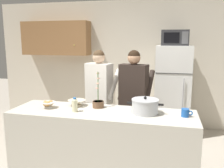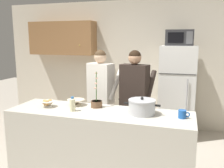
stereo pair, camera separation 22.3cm
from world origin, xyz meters
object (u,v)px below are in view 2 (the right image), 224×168
(microwave, at_px, (180,38))
(person_by_sink, at_px, (134,91))
(cooking_pot, at_px, (142,107))
(empty_bowl, at_px, (76,102))
(bread_bowl, at_px, (47,103))
(bottle_near_edge, at_px, (72,104))
(person_near_pot, at_px, (101,89))
(refrigerator, at_px, (177,92))
(coffee_mug, at_px, (182,114))
(potted_orchid, at_px, (96,102))

(microwave, height_order, person_by_sink, microwave)
(cooking_pot, bearing_deg, empty_bowl, 171.79)
(microwave, bearing_deg, empty_bowl, -127.57)
(bread_bowl, height_order, bottle_near_edge, bottle_near_edge)
(microwave, xyz_separation_m, empty_bowl, (-1.27, -1.65, -0.87))
(cooking_pot, relative_size, bottle_near_edge, 2.40)
(person_near_pot, bearing_deg, bread_bowl, -116.66)
(refrigerator, distance_m, cooking_pot, 1.85)
(microwave, bearing_deg, person_near_pot, -140.00)
(coffee_mug, relative_size, bread_bowl, 0.69)
(bottle_near_edge, bearing_deg, person_near_pot, 87.81)
(refrigerator, relative_size, potted_orchid, 3.59)
(person_by_sink, xyz_separation_m, bottle_near_edge, (-0.60, -0.88, -0.02))
(cooking_pot, relative_size, empty_bowl, 1.81)
(person_by_sink, bearing_deg, cooking_pot, -71.65)
(person_near_pot, bearing_deg, coffee_mug, -33.13)
(empty_bowl, relative_size, bottle_near_edge, 1.32)
(person_by_sink, distance_m, bread_bowl, 1.29)
(potted_orchid, bearing_deg, person_near_pot, 105.11)
(person_by_sink, height_order, cooking_pot, person_by_sink)
(person_by_sink, relative_size, bread_bowl, 8.65)
(bread_bowl, height_order, potted_orchid, potted_orchid)
(refrigerator, distance_m, bottle_near_edge, 2.28)
(person_by_sink, height_order, coffee_mug, person_by_sink)
(refrigerator, distance_m, empty_bowl, 2.10)
(person_by_sink, height_order, empty_bowl, person_by_sink)
(coffee_mug, distance_m, potted_orchid, 1.10)
(bread_bowl, relative_size, potted_orchid, 0.40)
(cooking_pot, height_order, bottle_near_edge, cooking_pot)
(cooking_pot, distance_m, bread_bowl, 1.25)
(microwave, distance_m, coffee_mug, 2.01)
(person_near_pot, relative_size, bottle_near_edge, 9.05)
(refrigerator, relative_size, empty_bowl, 7.04)
(coffee_mug, xyz_separation_m, bottle_near_edge, (-1.32, -0.11, 0.04))
(empty_bowl, height_order, potted_orchid, potted_orchid)
(empty_bowl, xyz_separation_m, potted_orchid, (0.31, -0.01, 0.02))
(microwave, bearing_deg, person_by_sink, -119.67)
(bottle_near_edge, height_order, potted_orchid, potted_orchid)
(microwave, bearing_deg, refrigerator, 90.07)
(refrigerator, bearing_deg, microwave, -89.93)
(microwave, bearing_deg, bread_bowl, -130.84)
(person_by_sink, bearing_deg, refrigerator, 60.84)
(bread_bowl, height_order, empty_bowl, bread_bowl)
(person_near_pot, bearing_deg, person_by_sink, -6.70)
(coffee_mug, xyz_separation_m, bread_bowl, (-1.72, -0.04, 0.00))
(bread_bowl, bearing_deg, potted_orchid, 15.93)
(person_by_sink, xyz_separation_m, empty_bowl, (-0.68, -0.62, -0.06))
(refrigerator, height_order, person_near_pot, refrigerator)
(microwave, xyz_separation_m, cooking_pot, (-0.34, -1.79, -0.83))
(person_near_pot, relative_size, bread_bowl, 8.62)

